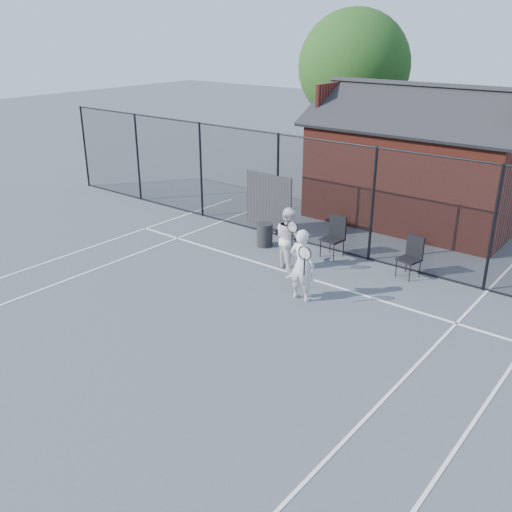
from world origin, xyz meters
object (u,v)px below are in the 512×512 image
Objects in this scene: chair_left at (332,238)px; waste_bin at (265,235)px; player_front at (302,265)px; chair_right at (409,258)px; clubhouse at (419,169)px; player_back at (289,238)px.

waste_bin is (-1.90, -0.47, -0.22)m from chair_left.
player_front is 2.56× the size of waste_bin.
player_front reaches higher than chair_left.
chair_right is at bearing 7.04° from waste_bin.
clubhouse is 4.08× the size of player_back.
chair_left is at bearing -94.75° from clubhouse.
player_front reaches higher than chair_right.
chair_left is (0.49, 1.32, -0.26)m from player_back.
player_front is 1.82m from player_back.
clubhouse reaches higher than chair_left.
player_back is at bearing -98.44° from clubhouse.
waste_bin is at bearing -160.76° from chair_right.
player_back reaches higher than chair_right.
clubhouse is 6.01× the size of chair_left.
player_back is (-0.85, -5.75, -0.81)m from clubhouse.
clubhouse reaches higher than player_front.
waste_bin is (-2.26, -4.90, -1.28)m from clubhouse.
chair_right is at bearing 62.86° from player_front.
chair_left reaches higher than chair_right.
player_back is 2.98m from chair_right.
player_back reaches higher than chair_left.
player_back is at bearing -31.04° from waste_bin.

